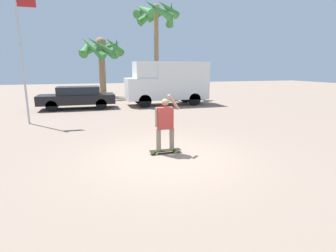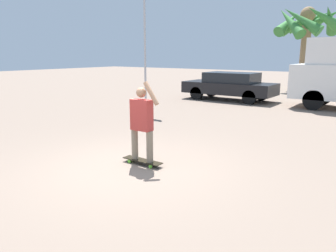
% 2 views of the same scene
% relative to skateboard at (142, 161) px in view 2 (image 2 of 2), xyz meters
% --- Properties ---
extents(ground_plane, '(80.00, 80.00, 0.00)m').
position_rel_skateboard_xyz_m(ground_plane, '(-0.06, -0.33, -0.08)').
color(ground_plane, gray).
extents(skateboard, '(0.94, 0.23, 0.10)m').
position_rel_skateboard_xyz_m(skateboard, '(0.00, 0.00, 0.00)').
color(skateboard, black).
rests_on(skateboard, ground_plane).
extents(person_skateboarder, '(0.74, 0.22, 1.68)m').
position_rel_skateboard_xyz_m(person_skateboarder, '(-0.00, -0.00, 0.90)').
color(person_skateboarder, gray).
rests_on(person_skateboarder, skateboard).
extents(parked_car_black, '(4.59, 1.81, 1.40)m').
position_rel_skateboard_xyz_m(parked_car_black, '(-2.80, 10.20, 0.67)').
color(parked_car_black, black).
rests_on(parked_car_black, ground_plane).
extents(palm_tree_center_background, '(4.02, 4.05, 5.23)m').
position_rel_skateboard_xyz_m(palm_tree_center_background, '(-0.86, 16.75, 3.99)').
color(palm_tree_center_background, '#8E704C').
rests_on(palm_tree_center_background, ground_plane).
extents(flagpole, '(0.84, 0.12, 5.94)m').
position_rel_skateboard_xyz_m(flagpole, '(-4.75, 5.99, 3.31)').
color(flagpole, '#B7B7BC').
rests_on(flagpole, ground_plane).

